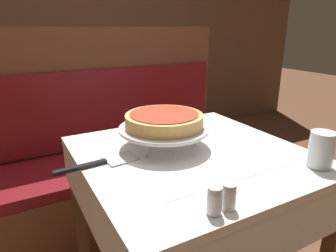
% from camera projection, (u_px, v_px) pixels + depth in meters
% --- Properties ---
extents(dining_table_front, '(0.80, 0.80, 0.77)m').
position_uv_depth(dining_table_front, '(192.00, 180.00, 1.15)').
color(dining_table_front, beige).
rests_on(dining_table_front, ground_plane).
extents(dining_table_rear, '(0.75, 0.75, 0.78)m').
position_uv_depth(dining_table_rear, '(110.00, 91.00, 2.71)').
color(dining_table_rear, red).
rests_on(dining_table_rear, ground_plane).
extents(booth_bench, '(1.46, 0.52, 1.22)m').
position_uv_depth(booth_bench, '(126.00, 170.00, 1.91)').
color(booth_bench, brown).
rests_on(booth_bench, ground_plane).
extents(back_wall_panel, '(6.00, 0.04, 2.40)m').
position_uv_depth(back_wall_panel, '(65.00, 28.00, 2.82)').
color(back_wall_panel, brown).
rests_on(back_wall_panel, ground_plane).
extents(pizza_pan_stand, '(0.35, 0.35, 0.08)m').
position_uv_depth(pizza_pan_stand, '(164.00, 129.00, 1.14)').
color(pizza_pan_stand, '#ADADB2').
rests_on(pizza_pan_stand, dining_table_front).
extents(deep_dish_pizza, '(0.29, 0.29, 0.05)m').
position_uv_depth(deep_dish_pizza, '(164.00, 120.00, 1.13)').
color(deep_dish_pizza, tan).
rests_on(deep_dish_pizza, pizza_pan_stand).
extents(pizza_server, '(0.29, 0.10, 0.01)m').
position_uv_depth(pizza_server, '(101.00, 163.00, 1.02)').
color(pizza_server, '#BCBCC1').
rests_on(pizza_server, dining_table_front).
extents(water_glass_near, '(0.08, 0.08, 0.12)m').
position_uv_depth(water_glass_near, '(321.00, 149.00, 0.99)').
color(water_glass_near, silver).
rests_on(water_glass_near, dining_table_front).
extents(salt_shaker, '(0.04, 0.04, 0.07)m').
position_uv_depth(salt_shaker, '(214.00, 200.00, 0.74)').
color(salt_shaker, silver).
rests_on(salt_shaker, dining_table_front).
extents(pepper_shaker, '(0.04, 0.04, 0.07)m').
position_uv_depth(pepper_shaker, '(229.00, 196.00, 0.76)').
color(pepper_shaker, silver).
rests_on(pepper_shaker, dining_table_front).
extents(condiment_caddy, '(0.14, 0.14, 0.17)m').
position_uv_depth(condiment_caddy, '(119.00, 73.00, 2.72)').
color(condiment_caddy, black).
rests_on(condiment_caddy, dining_table_rear).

